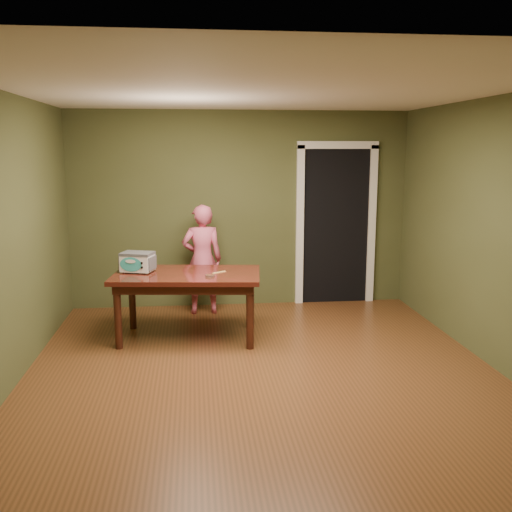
{
  "coord_description": "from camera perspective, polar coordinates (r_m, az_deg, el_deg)",
  "views": [
    {
      "loc": [
        -0.62,
        -5.07,
        2.1
      ],
      "look_at": [
        0.04,
        1.0,
        0.95
      ],
      "focal_mm": 40.0,
      "sensor_mm": 36.0,
      "label": 1
    }
  ],
  "objects": [
    {
      "name": "toy_oven",
      "position": [
        6.46,
        -11.77,
        -0.53
      ],
      "size": [
        0.41,
        0.33,
        0.22
      ],
      "rotation": [
        0.0,
        0.0,
        -0.3
      ],
      "color": "#4C4F54",
      "rests_on": "dining_table"
    },
    {
      "name": "doorway",
      "position": [
        8.15,
        7.46,
        3.22
      ],
      "size": [
        1.1,
        0.66,
        2.25
      ],
      "color": "black",
      "rests_on": "ground"
    },
    {
      "name": "spatula",
      "position": [
        6.33,
        -3.71,
        -1.64
      ],
      "size": [
        0.16,
        0.13,
        0.01
      ],
      "primitive_type": "cube",
      "rotation": [
        0.0,
        0.0,
        0.63
      ],
      "color": "#E9BD65",
      "rests_on": "dining_table"
    },
    {
      "name": "child",
      "position": [
        7.32,
        -5.4,
        -0.36
      ],
      "size": [
        0.54,
        0.37,
        1.41
      ],
      "primitive_type": "imported",
      "rotation": [
        0.0,
        0.0,
        3.21
      ],
      "color": "#D55776",
      "rests_on": "floor"
    },
    {
      "name": "baking_pan",
      "position": [
        6.14,
        -4.63,
        -1.96
      ],
      "size": [
        0.1,
        0.1,
        0.02
      ],
      "color": "silver",
      "rests_on": "dining_table"
    },
    {
      "name": "room_shell",
      "position": [
        5.12,
        0.76,
        6.27
      ],
      "size": [
        4.52,
        5.02,
        2.61
      ],
      "color": "#444B28",
      "rests_on": "ground"
    },
    {
      "name": "floor",
      "position": [
        5.52,
        0.71,
        -11.69
      ],
      "size": [
        5.0,
        5.0,
        0.0
      ],
      "primitive_type": "plane",
      "color": "brown",
      "rests_on": "ground"
    },
    {
      "name": "dining_table",
      "position": [
        6.37,
        -6.89,
        -2.57
      ],
      "size": [
        1.69,
        1.07,
        0.75
      ],
      "rotation": [
        0.0,
        0.0,
        -0.11
      ],
      "color": "black",
      "rests_on": "floor"
    }
  ]
}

